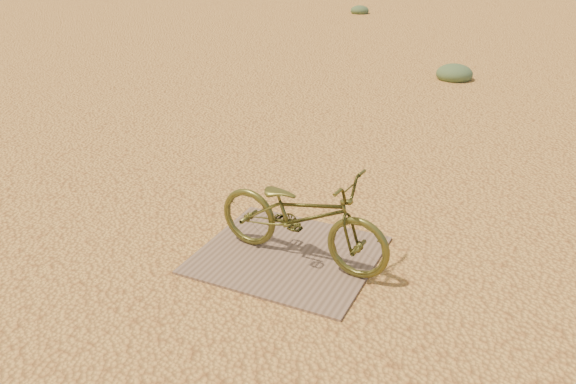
% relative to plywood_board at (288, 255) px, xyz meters
% --- Properties ---
extents(ground, '(120.00, 120.00, 0.00)m').
position_rel_plywood_board_xyz_m(ground, '(0.22, -0.57, -0.01)').
color(ground, '#DFAA54').
rests_on(ground, ground).
extents(plywood_board, '(1.43, 1.30, 0.02)m').
position_rel_plywood_board_xyz_m(plywood_board, '(0.00, 0.00, 0.00)').
color(plywood_board, '#7E6455').
rests_on(plywood_board, ground).
extents(bicycle, '(1.57, 0.66, 0.80)m').
position_rel_plywood_board_xyz_m(bicycle, '(0.13, -0.02, 0.41)').
color(bicycle, '#4E4F20').
rests_on(bicycle, plywood_board).
extents(kale_a, '(0.67, 0.67, 0.37)m').
position_rel_plywood_board_xyz_m(kale_a, '(0.10, 7.00, -0.01)').
color(kale_a, '#4F6C49').
rests_on(kale_a, ground).
extents(kale_c, '(0.62, 0.62, 0.34)m').
position_rel_plywood_board_xyz_m(kale_c, '(-4.52, 15.19, -0.01)').
color(kale_c, '#4F6C49').
rests_on(kale_c, ground).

